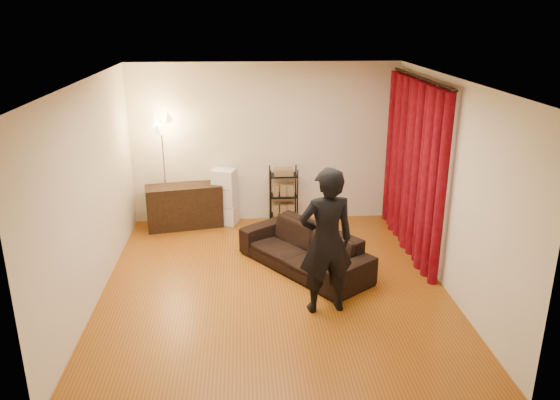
{
  "coord_description": "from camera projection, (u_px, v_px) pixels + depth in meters",
  "views": [
    {
      "loc": [
        -0.37,
        -6.5,
        3.46
      ],
      "look_at": [
        0.1,
        0.3,
        1.1
      ],
      "focal_mm": 35.0,
      "sensor_mm": 36.0,
      "label": 1
    }
  ],
  "objects": [
    {
      "name": "person",
      "position": [
        326.0,
        241.0,
        6.41
      ],
      "size": [
        0.72,
        0.52,
        1.81
      ],
      "primitive_type": "imported",
      "rotation": [
        0.0,
        0.0,
        3.28
      ],
      "color": "black",
      "rests_on": "ground"
    },
    {
      "name": "wall_back",
      "position": [
        265.0,
        144.0,
        9.2
      ],
      "size": [
        5.0,
        0.0,
        5.0
      ],
      "primitive_type": "plane",
      "rotation": [
        1.57,
        0.0,
        0.0
      ],
      "color": "beige",
      "rests_on": "ground"
    },
    {
      "name": "floor",
      "position": [
        274.0,
        285.0,
        7.29
      ],
      "size": [
        5.0,
        5.0,
        0.0
      ],
      "primitive_type": "plane",
      "color": "#8F4E15",
      "rests_on": "ground"
    },
    {
      "name": "wire_shelf",
      "position": [
        284.0,
        195.0,
        9.29
      ],
      "size": [
        0.51,
        0.41,
        0.99
      ],
      "primitive_type": null,
      "rotation": [
        0.0,
        0.0,
        0.25
      ],
      "color": "black",
      "rests_on": "ground"
    },
    {
      "name": "floor_lamp",
      "position": [
        164.0,
        174.0,
        8.91
      ],
      "size": [
        0.44,
        0.44,
        1.9
      ],
      "primitive_type": null,
      "rotation": [
        0.0,
        0.0,
        -0.34
      ],
      "color": "silver",
      "rests_on": "ground"
    },
    {
      "name": "storage_boxes",
      "position": [
        225.0,
        197.0,
        9.26
      ],
      "size": [
        0.47,
        0.42,
        0.97
      ],
      "primitive_type": null,
      "rotation": [
        0.0,
        0.0,
        -0.34
      ],
      "color": "silver",
      "rests_on": "ground"
    },
    {
      "name": "sofa",
      "position": [
        304.0,
        249.0,
        7.66
      ],
      "size": [
        1.84,
        2.11,
        0.59
      ],
      "primitive_type": "imported",
      "rotation": [
        0.0,
        0.0,
        -0.94
      ],
      "color": "black",
      "rests_on": "ground"
    },
    {
      "name": "wall_right",
      "position": [
        449.0,
        185.0,
        6.99
      ],
      "size": [
        0.0,
        5.0,
        5.0
      ],
      "primitive_type": "plane",
      "rotation": [
        1.57,
        0.0,
        -1.57
      ],
      "color": "beige",
      "rests_on": "ground"
    },
    {
      "name": "curtain_rod",
      "position": [
        422.0,
        78.0,
        7.64
      ],
      "size": [
        0.04,
        2.65,
        0.04
      ],
      "primitive_type": "cylinder",
      "rotation": [
        1.57,
        0.0,
        0.0
      ],
      "color": "black",
      "rests_on": "wall_right"
    },
    {
      "name": "wall_left",
      "position": [
        91.0,
        193.0,
        6.7
      ],
      "size": [
        0.0,
        5.0,
        5.0
      ],
      "primitive_type": "plane",
      "rotation": [
        1.57,
        0.0,
        1.57
      ],
      "color": "beige",
      "rests_on": "ground"
    },
    {
      "name": "ceiling",
      "position": [
        273.0,
        80.0,
        6.4
      ],
      "size": [
        5.0,
        5.0,
        0.0
      ],
      "primitive_type": "plane",
      "rotation": [
        3.14,
        0.0,
        0.0
      ],
      "color": "white",
      "rests_on": "ground"
    },
    {
      "name": "wall_front",
      "position": [
        291.0,
        283.0,
        4.49
      ],
      "size": [
        5.0,
        0.0,
        5.0
      ],
      "primitive_type": "plane",
      "rotation": [
        -1.57,
        0.0,
        0.0
      ],
      "color": "beige",
      "rests_on": "ground"
    },
    {
      "name": "curtain",
      "position": [
        413.0,
        168.0,
        8.07
      ],
      "size": [
        0.22,
        2.65,
        2.55
      ],
      "primitive_type": null,
      "color": "maroon",
      "rests_on": "ground"
    },
    {
      "name": "media_cabinet",
      "position": [
        184.0,
        206.0,
        9.17
      ],
      "size": [
        1.31,
        0.7,
        0.73
      ],
      "primitive_type": "cube",
      "rotation": [
        0.0,
        0.0,
        0.2
      ],
      "color": "black",
      "rests_on": "ground"
    }
  ]
}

